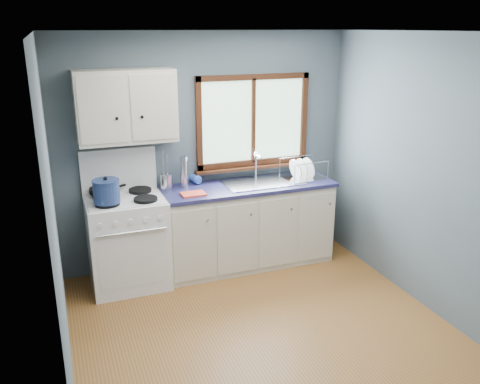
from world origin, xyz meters
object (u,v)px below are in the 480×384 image
object	(u,v)px
stockpot	(106,191)
thermos	(184,172)
gas_range	(127,239)
sink	(262,188)
dish_rack	(303,173)
base_cabinets	(247,228)
skillet	(103,190)
utensil_crock	(167,181)

from	to	relation	value
stockpot	thermos	bearing A→B (deg)	20.80
gas_range	sink	distance (m)	1.53
sink	dish_rack	bearing A→B (deg)	-1.66
base_cabinets	thermos	bearing A→B (deg)	168.54
skillet	utensil_crock	distance (m)	0.65
gas_range	base_cabinets	distance (m)	1.31
dish_rack	gas_range	bearing A→B (deg)	174.90
sink	skillet	world-z (taller)	sink
thermos	sink	bearing A→B (deg)	-9.08
base_cabinets	thermos	world-z (taller)	thermos
sink	base_cabinets	bearing A→B (deg)	179.87
stockpot	skillet	bearing A→B (deg)	90.64
sink	utensil_crock	xyz separation A→B (m)	(-1.02, 0.16, 0.15)
gas_range	utensil_crock	distance (m)	0.71
utensil_crock	thermos	bearing A→B (deg)	-7.54
thermos	base_cabinets	bearing A→B (deg)	-11.46
gas_range	thermos	size ratio (longest dim) A/B	4.07
skillet	dish_rack	xyz separation A→B (m)	(2.15, -0.14, -0.00)
gas_range	skillet	xyz separation A→B (m)	(-0.18, 0.15, 0.49)
stockpot	dish_rack	world-z (taller)	stockpot
base_cabinets	thermos	xyz separation A→B (m)	(-0.66, 0.13, 0.68)
gas_range	skillet	distance (m)	0.55
thermos	dish_rack	xyz separation A→B (m)	(1.32, -0.15, -0.11)
thermos	dish_rack	size ratio (longest dim) A/B	0.70
stockpot	utensil_crock	bearing A→B (deg)	27.56
sink	stockpot	world-z (taller)	sink
gas_range	skillet	bearing A→B (deg)	141.32
thermos	utensil_crock	bearing A→B (deg)	172.46
gas_range	utensil_crock	bearing A→B (deg)	20.69
gas_range	dish_rack	bearing A→B (deg)	0.13
stockpot	gas_range	bearing A→B (deg)	41.78
base_cabinets	dish_rack	size ratio (longest dim) A/B	3.87
base_cabinets	utensil_crock	bearing A→B (deg)	169.37
skillet	stockpot	world-z (taller)	stockpot
base_cabinets	skillet	world-z (taller)	skillet
sink	dish_rack	distance (m)	0.49
base_cabinets	sink	distance (m)	0.48
gas_range	stockpot	distance (m)	0.63
gas_range	dish_rack	world-z (taller)	gas_range
dish_rack	utensil_crock	bearing A→B (deg)	168.23
gas_range	dish_rack	xyz separation A→B (m)	(1.96, 0.00, 0.49)
utensil_crock	thermos	world-z (taller)	utensil_crock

